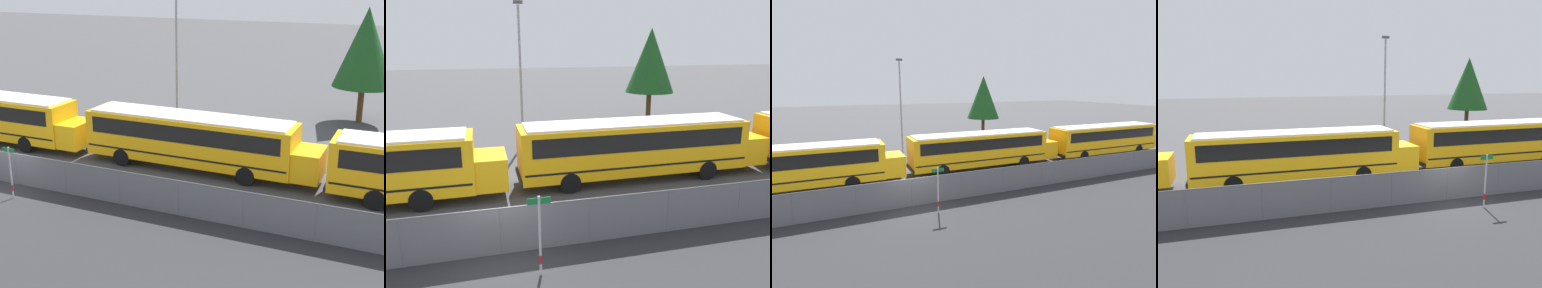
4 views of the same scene
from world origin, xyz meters
TOP-DOWN VIEW (x-y plane):
  - ground_plane at (0.00, 0.00)m, footprint 200.00×200.00m
  - fence at (0.00, -0.00)m, footprint 68.10×0.07m
  - school_bus_2 at (7.52, 5.80)m, footprint 13.47×2.56m
  - street_sign at (1.09, -1.54)m, footprint 0.70×0.09m
  - light_pole at (2.40, 14.31)m, footprint 0.60×0.24m
  - tree_1 at (14.64, 19.85)m, footprint 4.34×4.34m

SIDE VIEW (x-z plane):
  - ground_plane at x=0.00m, z-range 0.00..0.00m
  - fence at x=0.00m, z-range 0.02..1.72m
  - street_sign at x=1.09m, z-range 0.09..2.72m
  - school_bus_2 at x=7.52m, z-range 0.30..3.41m
  - light_pole at x=2.40m, z-range 0.39..10.03m
  - tree_1 at x=14.64m, z-range 1.31..9.60m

